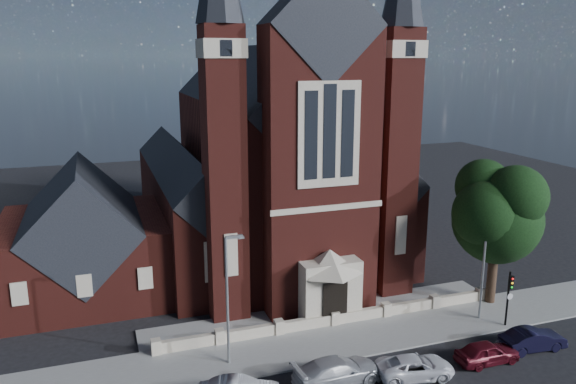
# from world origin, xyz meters

# --- Properties ---
(ground) EXTENTS (120.00, 120.00, 0.00)m
(ground) POSITION_xyz_m (0.00, 15.00, 0.00)
(ground) COLOR black
(ground) RESTS_ON ground
(pavement_strip) EXTENTS (60.00, 5.00, 0.12)m
(pavement_strip) POSITION_xyz_m (0.00, 4.50, 0.00)
(pavement_strip) COLOR gray
(pavement_strip) RESTS_ON ground
(forecourt_paving) EXTENTS (26.00, 3.00, 0.14)m
(forecourt_paving) POSITION_xyz_m (0.00, 8.50, 0.00)
(forecourt_paving) COLOR gray
(forecourt_paving) RESTS_ON ground
(forecourt_wall) EXTENTS (24.00, 0.40, 0.90)m
(forecourt_wall) POSITION_xyz_m (0.00, 6.50, 0.00)
(forecourt_wall) COLOR #B1A48D
(forecourt_wall) RESTS_ON ground
(church) EXTENTS (20.01, 34.90, 29.20)m
(church) POSITION_xyz_m (-0.00, 22.94, 8.19)
(church) COLOR #551C16
(church) RESTS_ON ground
(parish_hall) EXTENTS (12.00, 12.20, 10.24)m
(parish_hall) POSITION_xyz_m (-16.00, 18.00, 4.01)
(parish_hall) COLOR #551C16
(parish_hall) RESTS_ON ground
(street_tree) EXTENTS (6.40, 6.60, 10.70)m
(street_tree) POSITION_xyz_m (12.60, 5.71, 6.96)
(street_tree) COLOR black
(street_tree) RESTS_ON ground
(street_lamp_left) EXTENTS (1.16, 0.22, 8.09)m
(street_lamp_left) POSITION_xyz_m (-7.91, 4.00, 4.60)
(street_lamp_left) COLOR gray
(street_lamp_left) RESTS_ON ground
(street_lamp_right) EXTENTS (1.16, 0.22, 8.09)m
(street_lamp_right) POSITION_xyz_m (10.09, 4.00, 4.60)
(street_lamp_right) COLOR gray
(street_lamp_right) RESTS_ON ground
(traffic_signal) EXTENTS (0.28, 0.42, 4.00)m
(traffic_signal) POSITION_xyz_m (11.00, 2.43, 2.58)
(traffic_signal) COLOR black
(traffic_signal) RESTS_ON ground
(car_silver_b) EXTENTS (5.35, 2.46, 1.51)m
(car_silver_b) POSITION_xyz_m (-2.67, 0.03, 0.76)
(car_silver_b) COLOR #A9ABB0
(car_silver_b) RESTS_ON ground
(car_white_suv) EXTENTS (4.79, 2.85, 1.25)m
(car_white_suv) POSITION_xyz_m (1.84, -0.85, 0.62)
(car_white_suv) COLOR white
(car_white_suv) RESTS_ON ground
(car_dark_red) EXTENTS (4.01, 1.64, 1.36)m
(car_dark_red) POSITION_xyz_m (6.75, -0.93, 0.68)
(car_dark_red) COLOR #510E18
(car_dark_red) RESTS_ON ground
(car_navy) EXTENTS (4.31, 1.74, 1.39)m
(car_navy) POSITION_xyz_m (10.47, -0.60, 0.70)
(car_navy) COLOR black
(car_navy) RESTS_ON ground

